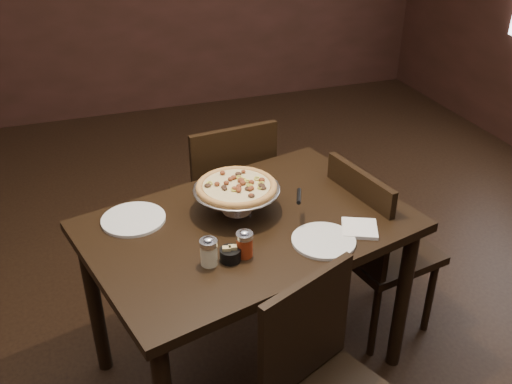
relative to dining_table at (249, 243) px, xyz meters
name	(u,v)px	position (x,y,z in m)	size (l,w,h in m)	color
room	(248,89)	(0.00, 0.00, 0.69)	(6.04, 7.04, 2.84)	black
dining_table	(249,243)	(0.00, 0.00, 0.00)	(1.49, 1.17, 0.82)	black
pizza_stand	(236,187)	(-0.02, 0.09, 0.23)	(0.37, 0.37, 0.15)	silver
parmesan_shaker	(209,252)	(-0.23, -0.22, 0.16)	(0.07, 0.07, 0.12)	beige
pepper_flake_shaker	(245,244)	(-0.09, -0.22, 0.16)	(0.07, 0.07, 0.11)	maroon
packet_caddy	(230,254)	(-0.15, -0.23, 0.14)	(0.08, 0.08, 0.06)	black
napkin_stack	(360,228)	(0.41, -0.20, 0.12)	(0.14, 0.14, 0.02)	white
plate_left	(133,219)	(-0.45, 0.17, 0.12)	(0.27, 0.27, 0.01)	white
plate_near	(324,241)	(0.23, -0.23, 0.11)	(0.25, 0.25, 0.01)	white
serving_spatula	(299,197)	(0.20, -0.06, 0.23)	(0.14, 0.14, 0.02)	silver
chair_far	(226,196)	(0.10, 0.70, -0.17)	(0.51, 0.51, 0.99)	black
chair_side	(374,244)	(0.66, 0.06, -0.20)	(0.51, 0.51, 0.95)	black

